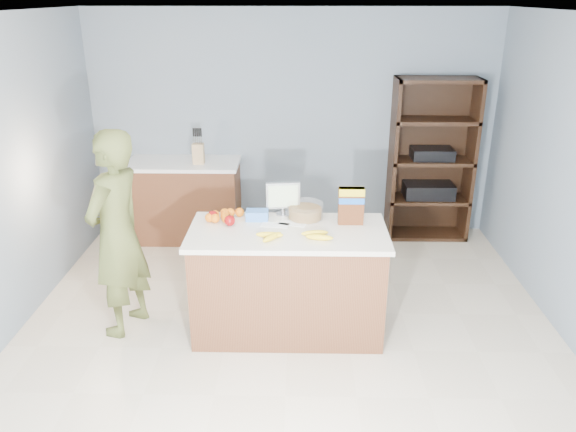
{
  "coord_description": "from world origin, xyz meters",
  "views": [
    {
      "loc": [
        0.08,
        -3.74,
        2.63
      ],
      "look_at": [
        0.0,
        0.35,
        1.0
      ],
      "focal_mm": 35.0,
      "sensor_mm": 36.0,
      "label": 1
    }
  ],
  "objects_px": {
    "counter_peninsula": "(288,285)",
    "cereal_box": "(351,203)",
    "shelving_unit": "(430,162)",
    "tv": "(283,197)",
    "person": "(117,235)"
  },
  "relations": [
    {
      "from": "shelving_unit",
      "to": "person",
      "type": "bearing_deg",
      "value": -144.88
    },
    {
      "from": "shelving_unit",
      "to": "person",
      "type": "relative_size",
      "value": 1.06
    },
    {
      "from": "shelving_unit",
      "to": "tv",
      "type": "height_order",
      "value": "shelving_unit"
    },
    {
      "from": "tv",
      "to": "cereal_box",
      "type": "distance_m",
      "value": 0.58
    },
    {
      "from": "counter_peninsula",
      "to": "shelving_unit",
      "type": "distance_m",
      "value": 2.61
    },
    {
      "from": "shelving_unit",
      "to": "person",
      "type": "height_order",
      "value": "shelving_unit"
    },
    {
      "from": "person",
      "to": "tv",
      "type": "xyz_separation_m",
      "value": [
        1.31,
        0.32,
        0.21
      ]
    },
    {
      "from": "shelving_unit",
      "to": "cereal_box",
      "type": "height_order",
      "value": "shelving_unit"
    },
    {
      "from": "counter_peninsula",
      "to": "cereal_box",
      "type": "xyz_separation_m",
      "value": [
        0.5,
        0.14,
        0.66
      ]
    },
    {
      "from": "tv",
      "to": "cereal_box",
      "type": "xyz_separation_m",
      "value": [
        0.55,
        -0.18,
        0.02
      ]
    },
    {
      "from": "shelving_unit",
      "to": "tv",
      "type": "bearing_deg",
      "value": -132.88
    },
    {
      "from": "tv",
      "to": "cereal_box",
      "type": "bearing_deg",
      "value": -18.63
    },
    {
      "from": "shelving_unit",
      "to": "tv",
      "type": "relative_size",
      "value": 6.38
    },
    {
      "from": "shelving_unit",
      "to": "tv",
      "type": "distance_m",
      "value": 2.36
    },
    {
      "from": "counter_peninsula",
      "to": "person",
      "type": "bearing_deg",
      "value": 179.75
    }
  ]
}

